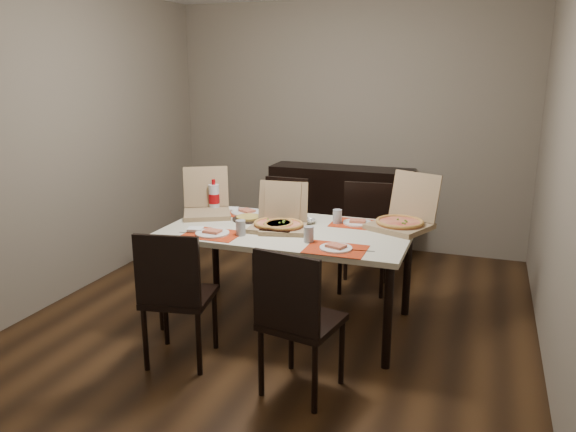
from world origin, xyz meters
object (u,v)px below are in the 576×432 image
Objects in this scene: sideboard at (341,209)px; dip_bowl at (307,221)px; chair_far_left at (282,224)px; soda_bottle at (214,198)px; chair_near_left at (175,292)px; chair_far_right at (365,231)px; chair_near_right at (296,317)px; pizza_box_center at (284,222)px; dining_table at (288,237)px.

dip_bowl is (0.16, -1.69, 0.32)m from sideboard.
chair_far_left is 0.80m from soda_bottle.
chair_near_left is 1.00× the size of chair_far_right.
chair_near_right is 1.21m from dip_bowl.
pizza_box_center is at bearing -113.61° from chair_far_right.
pizza_box_center is (-0.02, -0.02, 0.12)m from dining_table.
dip_bowl reaches higher than dining_table.
chair_near_left and chair_far_left have the same top height.
sideboard is 1.07m from chair_far_right.
chair_far_right is at bearing 89.84° from chair_near_right.
chair_near_right is (0.46, -2.84, 0.06)m from sideboard.
chair_far_right is at bearing -64.00° from sideboard.
chair_near_right is 3.42× the size of soda_bottle.
pizza_box_center reaches higher than chair_near_right.
chair_far_right is (0.01, 1.87, 0.00)m from chair_near_right.
sideboard is 2.87m from chair_near_right.
chair_near_left reaches higher than dip_bowl.
chair_near_right reaches higher than dining_table.
chair_near_left is 3.42× the size of soda_bottle.
pizza_box_center reaches higher than chair_far_left.
chair_far_left is at bearing 123.34° from dip_bowl.
chair_far_left is (0.09, 1.77, 0.00)m from chair_near_left.
chair_far_left reaches higher than dining_table.
chair_near_left is 1.24m from soda_bottle.
sideboard is 5.52× the size of soda_bottle.
chair_far_right is at bearing 28.82° from soda_bottle.
dip_bowl is (0.08, 0.20, 0.08)m from dining_table.
dining_table is at bearing -112.61° from dip_bowl.
chair_near_left reaches higher than dining_table.
soda_bottle is (-0.29, 1.15, 0.35)m from chair_near_left.
chair_far_left reaches higher than dip_bowl.
pizza_box_center is at bearing -69.08° from chair_far_left.
pizza_box_center reaches higher than dip_bowl.
sideboard is at bearing 99.30° from chair_near_right.
dip_bowl is at bearing 104.82° from chair_near_right.
chair_far_right is 1.08m from pizza_box_center.
chair_far_left and chair_far_right have the same top height.
sideboard is at bearing 95.46° from dip_bowl.
pizza_box_center reaches higher than sideboard.
soda_bottle is (-1.15, -0.64, 0.35)m from chair_far_right.
sideboard is at bearing 66.80° from soda_bottle.
dip_bowl is 0.46× the size of soda_bottle.
chair_far_left reaches higher than sideboard.
pizza_box_center is at bearing -88.42° from sideboard.
sideboard reaches higher than dip_bowl.
pizza_box_center is 1.58× the size of soda_bottle.
dining_table is 1.94× the size of chair_near_right.
soda_bottle is at bearing -121.95° from chair_far_left.
chair_near_right is (0.39, -0.94, -0.17)m from dining_table.
pizza_box_center is 3.47× the size of dip_bowl.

